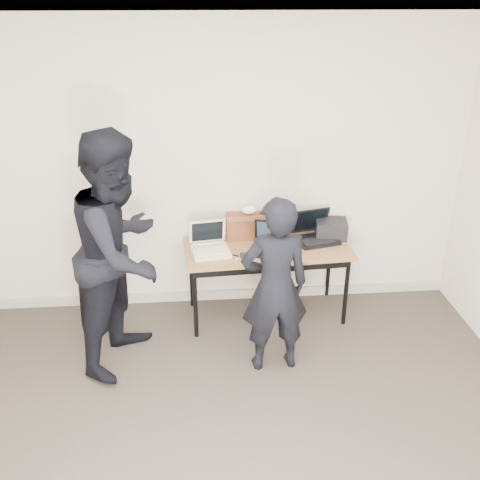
{
  "coord_description": "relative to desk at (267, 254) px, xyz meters",
  "views": [
    {
      "loc": [
        -0.23,
        -2.43,
        2.85
      ],
      "look_at": [
        0.1,
        1.6,
        0.95
      ],
      "focal_mm": 40.0,
      "sensor_mm": 36.0,
      "label": 1
    }
  ],
  "objects": [
    {
      "name": "desk",
      "position": [
        0.0,
        0.0,
        0.0
      ],
      "size": [
        1.54,
        0.75,
        0.72
      ],
      "rotation": [
        0.0,
        0.0,
        0.06
      ],
      "color": "olive",
      "rests_on": "ground"
    },
    {
      "name": "cables",
      "position": [
        0.05,
        0.01,
        0.06
      ],
      "size": [
        1.14,
        0.51,
        0.01
      ],
      "rotation": [
        0.0,
        0.0,
        0.16
      ],
      "color": "black",
      "rests_on": "desk"
    },
    {
      "name": "laptop_right",
      "position": [
        0.46,
        0.14,
        0.12
      ],
      "size": [
        0.45,
        0.44,
        0.27
      ],
      "rotation": [
        0.0,
        0.0,
        0.24
      ],
      "color": "black",
      "rests_on": "desk"
    },
    {
      "name": "tissue",
      "position": [
        -0.15,
        0.23,
        0.34
      ],
      "size": [
        0.15,
        0.12,
        0.08
      ],
      "primitive_type": "ellipsoid",
      "rotation": [
        0.0,
        0.0,
        -0.17
      ],
      "color": "white",
      "rests_on": "leather_satchel"
    },
    {
      "name": "leather_satchel",
      "position": [
        -0.18,
        0.23,
        0.19
      ],
      "size": [
        0.36,
        0.18,
        0.25
      ],
      "rotation": [
        0.0,
        0.0,
        0.02
      ],
      "color": "brown",
      "rests_on": "desk"
    },
    {
      "name": "baseboard",
      "position": [
        -0.38,
        0.33,
        -0.61
      ],
      "size": [
        4.5,
        0.03,
        0.1
      ],
      "primitive_type": "cube",
      "color": "#B1A892",
      "rests_on": "ground"
    },
    {
      "name": "person_typist",
      "position": [
        -0.04,
        -0.75,
        0.09
      ],
      "size": [
        0.58,
        0.41,
        1.49
      ],
      "primitive_type": "imported",
      "rotation": [
        0.0,
        0.0,
        3.25
      ],
      "color": "black",
      "rests_on": "ground"
    },
    {
      "name": "equipment_box",
      "position": [
        0.63,
        0.19,
        0.14
      ],
      "size": [
        0.32,
        0.28,
        0.17
      ],
      "primitive_type": "cube",
      "rotation": [
        0.0,
        0.0,
        -0.14
      ],
      "color": "black",
      "rests_on": "desk"
    },
    {
      "name": "room",
      "position": [
        -0.38,
        -1.91,
        0.69
      ],
      "size": [
        4.6,
        4.6,
        2.8
      ],
      "color": "#3D352E",
      "rests_on": "ground"
    },
    {
      "name": "laptop_center",
      "position": [
        0.03,
        -0.05,
        0.12
      ],
      "size": [
        0.41,
        0.4,
        0.26
      ],
      "rotation": [
        0.0,
        0.0,
        -0.24
      ],
      "color": "black",
      "rests_on": "desk"
    },
    {
      "name": "person_observer",
      "position": [
        -1.24,
        -0.51,
        0.32
      ],
      "size": [
        1.04,
        1.16,
        1.96
      ],
      "primitive_type": "imported",
      "rotation": [
        0.0,
        0.0,
        1.19
      ],
      "color": "black",
      "rests_on": "ground"
    },
    {
      "name": "power_brick",
      "position": [
        -0.22,
        -0.17,
        0.08
      ],
      "size": [
        0.09,
        0.06,
        0.03
      ],
      "primitive_type": "cube",
      "rotation": [
        0.0,
        0.0,
        -0.03
      ],
      "color": "black",
      "rests_on": "desk"
    },
    {
      "name": "laptop_beige",
      "position": [
        -0.53,
        -0.04,
        0.11
      ],
      "size": [
        0.37,
        0.37,
        0.27
      ],
      "rotation": [
        0.0,
        0.0,
        0.16
      ],
      "color": "beige",
      "rests_on": "desk"
    }
  ]
}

